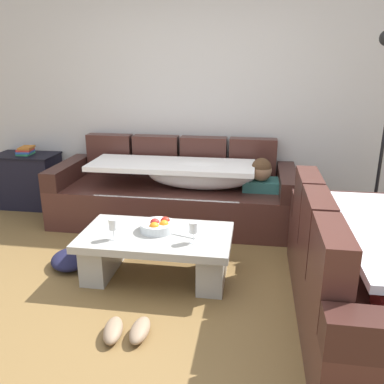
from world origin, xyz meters
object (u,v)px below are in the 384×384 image
object	(u,v)px
wine_glass_near_right	(193,228)
wine_glass_near_left	(113,225)
pair_of_shoes	(127,330)
open_magazine	(185,231)
couch_along_wall	(178,193)
crumpled_garment	(70,259)
couch_near_window	(369,278)
side_cabinet	(29,180)
fruit_bowl	(158,226)
floor_lamp	(381,125)
book_stack_on_cabinet	(26,151)
coffee_table	(156,250)

from	to	relation	value
wine_glass_near_right	wine_glass_near_left	bearing A→B (deg)	-177.07
wine_glass_near_right	pair_of_shoes	distance (m)	0.87
wine_glass_near_right	open_magazine	distance (m)	0.25
wine_glass_near_left	wine_glass_near_right	xyz separation A→B (m)	(0.62, 0.03, 0.00)
wine_glass_near_right	open_magazine	xyz separation A→B (m)	(-0.10, 0.20, -0.11)
couch_along_wall	crumpled_garment	world-z (taller)	couch_along_wall
couch_near_window	wine_glass_near_right	size ratio (longest dim) A/B	11.75
wine_glass_near_left	side_cabinet	size ratio (longest dim) A/B	0.23
fruit_bowl	open_magazine	bearing A→B (deg)	6.63
floor_lamp	pair_of_shoes	xyz separation A→B (m)	(-1.92, -1.92, -1.07)
couch_along_wall	book_stack_on_cabinet	world-z (taller)	couch_along_wall
couch_near_window	wine_glass_near_left	size ratio (longest dim) A/B	11.75
book_stack_on_cabinet	crumpled_garment	distance (m)	1.88
side_cabinet	pair_of_shoes	bearing A→B (deg)	-49.18
wine_glass_near_right	crumpled_garment	world-z (taller)	wine_glass_near_right
wine_glass_near_left	book_stack_on_cabinet	size ratio (longest dim) A/B	0.71
couch_along_wall	fruit_bowl	size ratio (longest dim) A/B	9.13
open_magazine	fruit_bowl	bearing A→B (deg)	-155.57
couch_along_wall	open_magazine	xyz separation A→B (m)	(0.27, -1.11, 0.06)
book_stack_on_cabinet	wine_glass_near_right	bearing A→B (deg)	-34.71
wine_glass_near_left	crumpled_garment	size ratio (longest dim) A/B	0.42
wine_glass_near_right	pair_of_shoes	xyz separation A→B (m)	(-0.33, -0.66, -0.45)
wine_glass_near_left	open_magazine	size ratio (longest dim) A/B	0.59
crumpled_garment	couch_along_wall	bearing A→B (deg)	57.25
wine_glass_near_left	wine_glass_near_right	world-z (taller)	same
open_magazine	side_cabinet	world-z (taller)	side_cabinet
couch_along_wall	open_magazine	world-z (taller)	couch_along_wall
coffee_table	fruit_bowl	world-z (taller)	fruit_bowl
coffee_table	side_cabinet	bearing A→B (deg)	143.46
coffee_table	pair_of_shoes	xyz separation A→B (m)	(-0.01, -0.78, -0.19)
wine_glass_near_right	open_magazine	world-z (taller)	wine_glass_near_right
couch_near_window	fruit_bowl	world-z (taller)	couch_near_window
side_cabinet	book_stack_on_cabinet	bearing A→B (deg)	4.30
couch_along_wall	book_stack_on_cabinet	bearing A→B (deg)	173.10
fruit_bowl	crumpled_garment	bearing A→B (deg)	-179.77
coffee_table	book_stack_on_cabinet	distance (m)	2.42
pair_of_shoes	couch_near_window	bearing A→B (deg)	14.57
couch_near_window	crumpled_garment	distance (m)	2.37
couch_along_wall	coffee_table	xyz separation A→B (m)	(0.05, -1.20, -0.09)
coffee_table	floor_lamp	world-z (taller)	floor_lamp
fruit_bowl	side_cabinet	xyz separation A→B (m)	(-1.92, 1.36, -0.10)
couch_along_wall	fruit_bowl	world-z (taller)	couch_along_wall
couch_near_window	pair_of_shoes	distance (m)	1.62
side_cabinet	book_stack_on_cabinet	distance (m)	0.36
wine_glass_near_left	crumpled_garment	distance (m)	0.68
couch_near_window	coffee_table	distance (m)	1.58
coffee_table	floor_lamp	xyz separation A→B (m)	(1.91, 1.14, 0.88)
couch_along_wall	wine_glass_near_left	distance (m)	1.38
coffee_table	pair_of_shoes	distance (m)	0.81
coffee_table	crumpled_garment	xyz separation A→B (m)	(-0.78, 0.05, -0.18)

